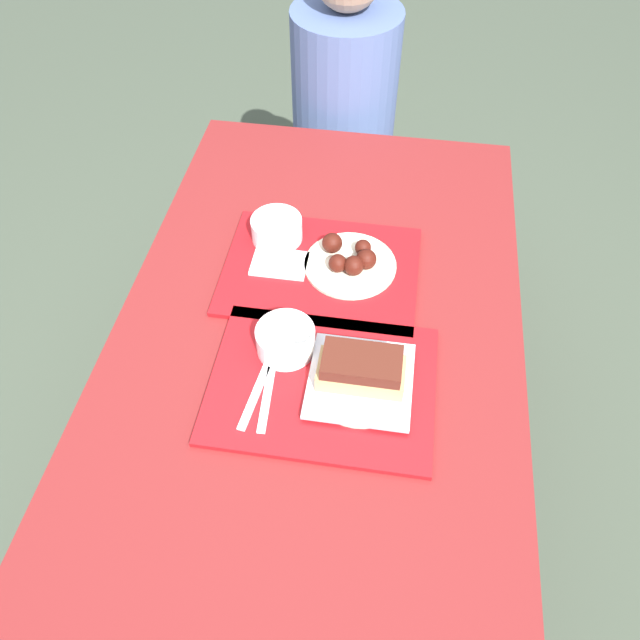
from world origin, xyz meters
name	(u,v)px	position (x,y,z in m)	size (l,w,h in m)	color
ground_plane	(318,487)	(0.00, 0.00, 0.00)	(12.00, 12.00, 0.00)	#424C3D
picnic_table	(318,358)	(0.00, 0.00, 0.67)	(0.86, 1.46, 0.78)	maroon
picnic_bench_far	(359,190)	(0.00, 0.95, 0.40)	(0.82, 0.28, 0.47)	maroon
tray_near	(322,384)	(0.03, -0.14, 0.78)	(0.44, 0.34, 0.01)	#B21419
tray_far	(321,270)	(-0.02, 0.16, 0.78)	(0.44, 0.34, 0.01)	#B21419
bowl_coleslaw_near	(285,339)	(-0.05, -0.07, 0.82)	(0.12, 0.12, 0.06)	white
brisket_sandwich_plate	(361,374)	(0.11, -0.13, 0.82)	(0.20, 0.20, 0.09)	beige
plastic_fork_near	(256,393)	(-0.09, -0.19, 0.79)	(0.04, 0.17, 0.00)	white
plastic_knife_near	(267,394)	(-0.07, -0.19, 0.79)	(0.03, 0.17, 0.00)	white
condiment_packet	(340,352)	(0.06, -0.07, 0.79)	(0.04, 0.03, 0.01)	#A59E93
bowl_coleslaw_far	(277,228)	(-0.14, 0.25, 0.82)	(0.12, 0.12, 0.06)	white
wings_plate_far	(350,260)	(0.05, 0.18, 0.81)	(0.21, 0.21, 0.06)	beige
napkin_far	(280,263)	(-0.11, 0.16, 0.79)	(0.13, 0.09, 0.01)	white
person_seated_across	(345,88)	(-0.06, 0.95, 0.79)	(0.33, 0.33, 0.74)	#4C6093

